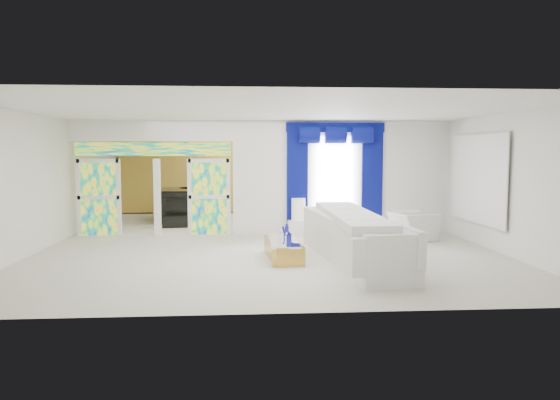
{
  "coord_description": "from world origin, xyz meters",
  "views": [
    {
      "loc": [
        -0.5,
        -12.83,
        2.15
      ],
      "look_at": [
        0.3,
        -1.2,
        1.1
      ],
      "focal_mm": 33.54,
      "sensor_mm": 36.0,
      "label": 1
    }
  ],
  "objects": [
    {
      "name": "armchair",
      "position": [
        3.66,
        -0.22,
        0.34
      ],
      "size": [
        1.13,
        1.23,
        0.68
      ],
      "primitive_type": "imported",
      "rotation": [
        0.0,
        0.0,
        1.8
      ],
      "color": "silver",
      "rests_on": "ground"
    },
    {
      "name": "stained_transom",
      "position": [
        -2.85,
        1.0,
        2.25
      ],
      "size": [
        4.0,
        0.05,
        0.35
      ],
      "primitive_type": "cube",
      "color": "#994C3F",
      "rests_on": "dividing_header"
    },
    {
      "name": "floor",
      "position": [
        0.0,
        0.0,
        0.0
      ],
      "size": [
        12.0,
        12.0,
        0.0
      ],
      "primitive_type": "plane",
      "color": "#B7AF9E",
      "rests_on": "ground"
    },
    {
      "name": "blue_drape_left",
      "position": [
        0.9,
        0.87,
        1.4
      ],
      "size": [
        0.55,
        0.1,
        2.8
      ],
      "primitive_type": "cube",
      "color": "#030A49",
      "rests_on": "ground"
    },
    {
      "name": "blue_drape_right",
      "position": [
        2.9,
        0.87,
        1.4
      ],
      "size": [
        0.55,
        0.1,
        2.8
      ],
      "primitive_type": "cube",
      "color": "#030A49",
      "rests_on": "ground"
    },
    {
      "name": "coffee_table",
      "position": [
        0.29,
        -2.35,
        0.18
      ],
      "size": [
        0.72,
        1.71,
        0.37
      ],
      "primitive_type": "cube",
      "rotation": [
        0.0,
        0.0,
        0.1
      ],
      "color": "#B58E38",
      "rests_on": "ground"
    },
    {
      "name": "dividing_header",
      "position": [
        -2.85,
        1.0,
        2.73
      ],
      "size": [
        4.3,
        0.18,
        0.55
      ],
      "primitive_type": "cube",
      "color": "white",
      "rests_on": "dividing_wall"
    },
    {
      "name": "piano_bench",
      "position": [
        -2.39,
        2.41,
        0.16
      ],
      "size": [
        0.98,
        0.44,
        0.32
      ],
      "primitive_type": "cube",
      "rotation": [
        0.0,
        0.0,
        0.07
      ],
      "color": "black",
      "rests_on": "ground"
    },
    {
      "name": "dividing_wall",
      "position": [
        2.15,
        1.0,
        1.5
      ],
      "size": [
        5.7,
        0.18,
        3.0
      ],
      "primitive_type": "cube",
      "color": "white",
      "rests_on": "ground"
    },
    {
      "name": "white_sofa",
      "position": [
        1.64,
        -2.65,
        0.43
      ],
      "size": [
        1.44,
        4.64,
        0.87
      ],
      "primitive_type": "cube",
      "rotation": [
        0.0,
        0.0,
        0.1
      ],
      "color": "silver",
      "rests_on": "ground"
    },
    {
      "name": "decanters",
      "position": [
        0.34,
        -2.37,
        0.47
      ],
      "size": [
        0.2,
        1.21,
        0.3
      ],
      "color": "#1B1590",
      "rests_on": "coffee_table"
    },
    {
      "name": "grand_piano",
      "position": [
        -2.39,
        4.01,
        0.5
      ],
      "size": [
        1.66,
        2.09,
        1.0
      ],
      "primitive_type": "cube",
      "rotation": [
        0.0,
        0.0,
        0.07
      ],
      "color": "black",
      "rests_on": "ground"
    },
    {
      "name": "gold_curtains",
      "position": [
        0.0,
        5.9,
        1.5
      ],
      "size": [
        9.7,
        0.12,
        2.9
      ],
      "primitive_type": "cube",
      "color": "#B1772A",
      "rests_on": "ground"
    },
    {
      "name": "chandelier",
      "position": [
        -2.3,
        3.4,
        2.65
      ],
      "size": [
        0.6,
        0.6,
        0.6
      ],
      "primitive_type": "sphere",
      "color": "gold",
      "rests_on": "ceiling"
    },
    {
      "name": "tv_console",
      "position": [
        -4.56,
        2.96,
        0.4
      ],
      "size": [
        0.55,
        0.5,
        0.79
      ],
      "primitive_type": "cube",
      "rotation": [
        0.0,
        0.0,
        -0.01
      ],
      "color": "tan",
      "rests_on": "ground"
    },
    {
      "name": "console_table",
      "position": [
        1.22,
        0.74,
        0.19
      ],
      "size": [
        1.17,
        0.38,
        0.39
      ],
      "primitive_type": "cube",
      "rotation": [
        0.0,
        0.0,
        0.01
      ],
      "color": "silver",
      "rests_on": "ground"
    },
    {
      "name": "wall_mirror",
      "position": [
        4.94,
        -1.0,
        1.55
      ],
      "size": [
        0.04,
        2.7,
        1.9
      ],
      "primitive_type": "cube",
      "color": "white",
      "rests_on": "ground"
    },
    {
      "name": "table_lamp",
      "position": [
        0.92,
        0.74,
        0.68
      ],
      "size": [
        0.36,
        0.36,
        0.58
      ],
      "primitive_type": "cylinder",
      "color": "white",
      "rests_on": "console_table"
    },
    {
      "name": "stained_panel_right",
      "position": [
        -1.42,
        1.0,
        1.0
      ],
      "size": [
        0.95,
        0.04,
        2.0
      ],
      "primitive_type": "cube",
      "color": "#994C3F",
      "rests_on": "ground"
    },
    {
      "name": "stained_panel_left",
      "position": [
        -4.28,
        1.0,
        1.0
      ],
      "size": [
        0.95,
        0.04,
        2.0
      ],
      "primitive_type": "cube",
      "color": "#994C3F",
      "rests_on": "ground"
    },
    {
      "name": "blue_pelmet",
      "position": [
        1.9,
        0.87,
        2.82
      ],
      "size": [
        2.6,
        0.12,
        0.25
      ],
      "primitive_type": "cube",
      "color": "#030A49",
      "rests_on": "dividing_wall"
    },
    {
      "name": "window_pane",
      "position": [
        1.9,
        0.9,
        1.45
      ],
      "size": [
        1.0,
        0.02,
        2.3
      ],
      "primitive_type": "cube",
      "color": "white",
      "rests_on": "dividing_wall"
    }
  ]
}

